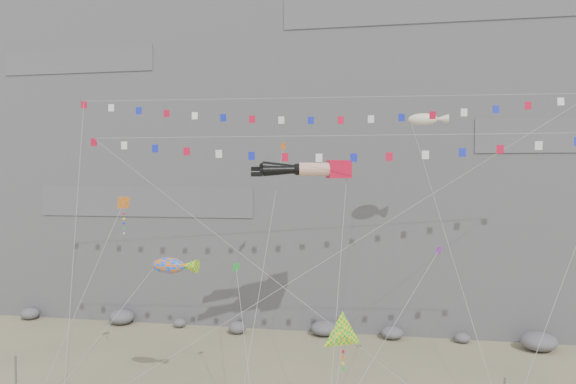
# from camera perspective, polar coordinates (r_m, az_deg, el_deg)

# --- Properties ---
(cliff) EXTENTS (80.00, 28.00, 50.00)m
(cliff) POSITION_cam_1_polar(r_m,az_deg,el_deg) (66.41, 5.45, 10.76)
(cliff) COLOR slate
(cliff) RESTS_ON ground
(talus_boulders) EXTENTS (60.00, 3.00, 1.20)m
(talus_boulders) POSITION_cam_1_polar(r_m,az_deg,el_deg) (52.60, 3.79, -13.69)
(talus_boulders) COLOR slate
(talus_boulders) RESTS_ON ground
(legs_kite) EXTENTS (7.42, 16.68, 21.46)m
(legs_kite) POSITION_cam_1_polar(r_m,az_deg,el_deg) (40.79, 2.40, 2.31)
(legs_kite) COLOR red
(legs_kite) RESTS_ON ground
(flag_banner_upper) EXTENTS (37.32, 13.53, 27.38)m
(flag_banner_upper) POSITION_cam_1_polar(r_m,az_deg,el_deg) (41.89, 3.83, 9.53)
(flag_banner_upper) COLOR red
(flag_banner_upper) RESTS_ON ground
(flag_banner_lower) EXTENTS (34.82, 7.87, 20.81)m
(flag_banner_lower) POSITION_cam_1_polar(r_m,az_deg,el_deg) (37.73, 4.95, 5.70)
(flag_banner_lower) COLOR red
(flag_banner_lower) RESTS_ON ground
(harlequin_kite) EXTENTS (4.34, 6.34, 14.18)m
(harlequin_kite) POSITION_cam_1_polar(r_m,az_deg,el_deg) (39.94, -16.41, -1.13)
(harlequin_kite) COLOR red
(harlequin_kite) RESTS_ON ground
(fish_windsock) EXTENTS (8.59, 5.26, 12.10)m
(fish_windsock) POSITION_cam_1_polar(r_m,az_deg,el_deg) (35.97, -12.05, -7.34)
(fish_windsock) COLOR orange
(fish_windsock) RESTS_ON ground
(delta_kite) EXTENTS (2.55, 7.65, 8.64)m
(delta_kite) POSITION_cam_1_polar(r_m,az_deg,el_deg) (33.34, 5.61, -14.24)
(delta_kite) COLOR yellow
(delta_kite) RESTS_ON ground
(blimp_windsock) EXTENTS (5.89, 14.59, 23.69)m
(blimp_windsock) POSITION_cam_1_polar(r_m,az_deg,el_deg) (44.52, 13.58, 7.12)
(blimp_windsock) COLOR #F1E8C6
(blimp_windsock) RESTS_ON ground
(small_kite_a) EXTENTS (1.17, 15.53, 22.42)m
(small_kite_a) POSITION_cam_1_polar(r_m,az_deg,el_deg) (43.70, -0.55, 4.29)
(small_kite_a) COLOR orange
(small_kite_a) RESTS_ON ground
(small_kite_b) EXTENTS (7.74, 12.69, 16.90)m
(small_kite_b) POSITION_cam_1_polar(r_m,az_deg,el_deg) (39.25, 14.89, -6.05)
(small_kite_b) COLOR purple
(small_kite_b) RESTS_ON ground
(small_kite_c) EXTENTS (4.86, 10.98, 14.01)m
(small_kite_c) POSITION_cam_1_polar(r_m,az_deg,el_deg) (37.41, -5.28, -7.83)
(small_kite_c) COLOR green
(small_kite_c) RESTS_ON ground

